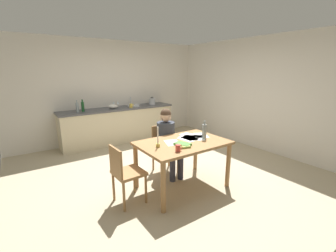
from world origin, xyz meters
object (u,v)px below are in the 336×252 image
at_px(chair_side_empty, 125,172).
at_px(book_magazine, 183,146).
at_px(wine_bottle_on_table, 204,131).
at_px(candlestick, 158,141).
at_px(teacup_on_counter, 131,106).
at_px(dining_table, 183,148).
at_px(mixing_bowl, 113,106).
at_px(wine_glass_near_sink, 118,103).
at_px(bottle_vinegar, 83,107).
at_px(stovetop_kettle, 152,101).
at_px(book_cookery, 183,144).
at_px(wine_glass_by_kettle, 114,103).
at_px(coffee_mug, 178,148).
at_px(sink_unit, 133,105).
at_px(person_seated, 168,138).
at_px(bottle_oil, 77,107).
at_px(chair_at_table, 164,146).

relative_size(chair_side_empty, book_magazine, 4.89).
relative_size(chair_side_empty, wine_bottle_on_table, 2.86).
xyz_separation_m(candlestick, teacup_on_counter, (0.86, 2.69, 0.09)).
relative_size(dining_table, mixing_bowl, 5.91).
xyz_separation_m(dining_table, chair_side_empty, (-0.95, 0.09, -0.18)).
bearing_deg(wine_glass_near_sink, bottle_vinegar, -167.59).
xyz_separation_m(dining_table, teacup_on_counter, (0.41, 2.71, 0.29)).
bearing_deg(stovetop_kettle, teacup_on_counter, -168.26).
distance_m(book_cookery, wine_glass_by_kettle, 3.15).
bearing_deg(coffee_mug, book_magazine, 31.35).
distance_m(sink_unit, stovetop_kettle, 0.59).
relative_size(coffee_mug, book_magazine, 0.62).
relative_size(wine_bottle_on_table, mixing_bowl, 1.30).
distance_m(sink_unit, bottle_vinegar, 1.34).
distance_m(coffee_mug, book_cookery, 0.27).
height_order(chair_side_empty, book_cookery, chair_side_empty).
relative_size(chair_side_empty, teacup_on_counter, 7.05).
relative_size(chair_side_empty, stovetop_kettle, 3.92).
relative_size(wine_glass_near_sink, teacup_on_counter, 1.26).
bearing_deg(person_seated, bottle_oil, 113.96).
distance_m(mixing_bowl, wine_glass_by_kettle, 0.19).
bearing_deg(mixing_bowl, candlestick, -98.33).
xyz_separation_m(sink_unit, wine_glass_by_kettle, (-0.49, 0.15, 0.09)).
bearing_deg(teacup_on_counter, bottle_vinegar, 175.65).
distance_m(chair_at_table, mixing_bowl, 2.20).
xyz_separation_m(bottle_oil, wine_glass_near_sink, (1.08, 0.22, -0.01)).
bearing_deg(person_seated, stovetop_kettle, 65.70).
xyz_separation_m(candlestick, wine_glass_by_kettle, (0.50, 2.99, 0.15)).
distance_m(person_seated, chair_side_empty, 1.15).
bearing_deg(wine_bottle_on_table, candlestick, 173.69).
height_order(person_seated, candlestick, person_seated).
bearing_deg(coffee_mug, book_cookery, 38.90).
bearing_deg(bottle_oil, sink_unit, 2.96).
xyz_separation_m(dining_table, candlestick, (-0.45, 0.02, 0.19)).
relative_size(dining_table, wine_bottle_on_table, 4.56).
bearing_deg(wine_glass_near_sink, sink_unit, -21.08).
height_order(sink_unit, teacup_on_counter, sink_unit).
bearing_deg(wine_bottle_on_table, wine_glass_near_sink, 93.79).
xyz_separation_m(person_seated, book_cookery, (-0.20, -0.68, 0.11)).
distance_m(bottle_oil, mixing_bowl, 0.88).
bearing_deg(wine_bottle_on_table, book_magazine, -167.50).
distance_m(dining_table, candlestick, 0.49).
bearing_deg(chair_side_empty, mixing_bowl, 71.63).
bearing_deg(mixing_bowl, bottle_vinegar, -176.50).
distance_m(chair_side_empty, bottle_oil, 2.75).
height_order(coffee_mug, wine_bottle_on_table, wine_bottle_on_table).
height_order(person_seated, wine_glass_near_sink, person_seated).
distance_m(person_seated, book_magazine, 0.78).
bearing_deg(candlestick, coffee_mug, -66.83).
distance_m(dining_table, chair_side_empty, 0.97).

